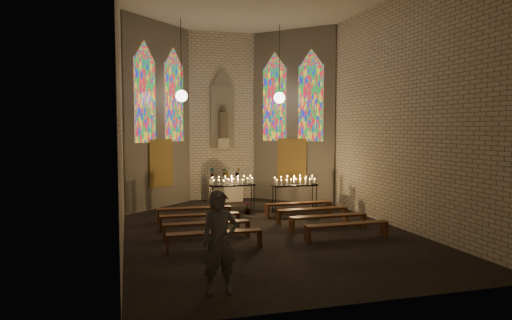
{
  "coord_description": "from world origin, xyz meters",
  "views": [
    {
      "loc": [
        -3.87,
        -12.88,
        3.02
      ],
      "look_at": [
        0.16,
        1.31,
        1.98
      ],
      "focal_mm": 32.0,
      "sensor_mm": 36.0,
      "label": 1
    }
  ],
  "objects_px": {
    "aisle_flower_pot": "(247,208)",
    "visitor": "(220,242)",
    "altar": "(225,189)",
    "votive_stand_left": "(232,183)",
    "votive_stand_right": "(295,183)"
  },
  "relations": [
    {
      "from": "aisle_flower_pot",
      "to": "visitor",
      "type": "xyz_separation_m",
      "value": [
        -2.45,
        -7.33,
        0.73
      ]
    },
    {
      "from": "altar",
      "to": "votive_stand_left",
      "type": "bearing_deg",
      "value": -95.16
    },
    {
      "from": "altar",
      "to": "visitor",
      "type": "relative_size",
      "value": 0.74
    },
    {
      "from": "aisle_flower_pot",
      "to": "votive_stand_right",
      "type": "distance_m",
      "value": 1.94
    },
    {
      "from": "altar",
      "to": "aisle_flower_pot",
      "type": "xyz_separation_m",
      "value": [
        0.17,
        -2.99,
        -0.29
      ]
    },
    {
      "from": "votive_stand_left",
      "to": "visitor",
      "type": "height_order",
      "value": "visitor"
    },
    {
      "from": "votive_stand_left",
      "to": "votive_stand_right",
      "type": "height_order",
      "value": "votive_stand_right"
    },
    {
      "from": "votive_stand_right",
      "to": "visitor",
      "type": "distance_m",
      "value": 8.42
    },
    {
      "from": "votive_stand_left",
      "to": "votive_stand_right",
      "type": "xyz_separation_m",
      "value": [
        2.14,
        -0.71,
        0.01
      ]
    },
    {
      "from": "altar",
      "to": "votive_stand_right",
      "type": "xyz_separation_m",
      "value": [
        1.93,
        -3.02,
        0.55
      ]
    },
    {
      "from": "visitor",
      "to": "votive_stand_right",
      "type": "bearing_deg",
      "value": 57.17
    },
    {
      "from": "votive_stand_right",
      "to": "aisle_flower_pot",
      "type": "bearing_deg",
      "value": 177.66
    },
    {
      "from": "aisle_flower_pot",
      "to": "altar",
      "type": "bearing_deg",
      "value": 93.35
    },
    {
      "from": "aisle_flower_pot",
      "to": "votive_stand_right",
      "type": "relative_size",
      "value": 0.26
    },
    {
      "from": "votive_stand_left",
      "to": "aisle_flower_pot",
      "type": "bearing_deg",
      "value": -64.04
    }
  ]
}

